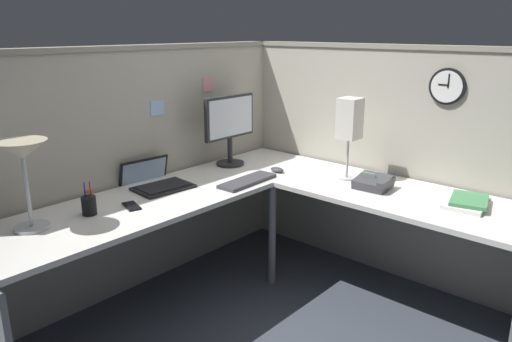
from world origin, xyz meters
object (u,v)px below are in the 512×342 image
(wall_clock, at_px, (447,86))
(computer_mouse, at_px, (277,170))
(cell_phone, at_px, (131,206))
(desk_lamp_paper, at_px, (349,121))
(monitor, at_px, (230,125))
(keyboard, at_px, (247,181))
(laptop, at_px, (155,182))
(book_stack, at_px, (467,202))
(office_phone, at_px, (374,183))
(desk_lamp_dome, at_px, (23,157))
(pen_cup, at_px, (89,205))

(wall_clock, bearing_deg, computer_mouse, 117.60)
(cell_phone, bearing_deg, desk_lamp_paper, -9.65)
(monitor, bearing_deg, cell_phone, -168.76)
(keyboard, bearing_deg, wall_clock, -51.58)
(laptop, xyz_separation_m, book_stack, (0.92, -1.60, -0.00))
(monitor, distance_m, office_phone, 1.09)
(monitor, distance_m, cell_phone, 1.04)
(monitor, height_order, desk_lamp_dome, monitor)
(monitor, relative_size, cell_phone, 3.47)
(desk_lamp_dome, height_order, desk_lamp_paper, desk_lamp_paper)
(desk_lamp_dome, xyz_separation_m, desk_lamp_paper, (1.74, -0.72, 0.02))
(monitor, bearing_deg, pen_cup, -174.07)
(desk_lamp_dome, xyz_separation_m, book_stack, (1.75, -1.49, -0.34))
(computer_mouse, height_order, wall_clock, wall_clock)
(monitor, distance_m, computer_mouse, 0.47)
(pen_cup, height_order, cell_phone, pen_cup)
(desk_lamp_paper, bearing_deg, desk_lamp_dome, 157.47)
(office_phone, bearing_deg, pen_cup, 146.42)
(laptop, height_order, office_phone, laptop)
(cell_phone, xyz_separation_m, book_stack, (1.25, -1.38, 0.02))
(office_phone, distance_m, desk_lamp_paper, 0.42)
(monitor, height_order, office_phone, monitor)
(keyboard, bearing_deg, office_phone, -59.93)
(cell_phone, bearing_deg, monitor, 27.89)
(book_stack, height_order, desk_lamp_paper, desk_lamp_paper)
(desk_lamp_paper, bearing_deg, computer_mouse, 112.79)
(laptop, bearing_deg, book_stack, -59.99)
(desk_lamp_paper, relative_size, wall_clock, 2.41)
(desk_lamp_dome, relative_size, desk_lamp_paper, 0.84)
(cell_phone, bearing_deg, book_stack, -31.29)
(laptop, bearing_deg, computer_mouse, -28.23)
(office_phone, height_order, desk_lamp_paper, desk_lamp_paper)
(desk_lamp_dome, distance_m, wall_clock, 2.38)
(laptop, height_order, computer_mouse, laptop)
(wall_clock, bearing_deg, pen_cup, 146.30)
(computer_mouse, distance_m, pen_cup, 1.29)
(pen_cup, height_order, wall_clock, wall_clock)
(keyboard, bearing_deg, desk_lamp_paper, -43.58)
(computer_mouse, xyz_separation_m, desk_lamp_dome, (-1.56, 0.29, 0.35))
(keyboard, distance_m, desk_lamp_paper, 0.75)
(keyboard, bearing_deg, pen_cup, 162.80)
(computer_mouse, bearing_deg, cell_phone, 170.50)
(wall_clock, bearing_deg, desk_lamp_dome, 149.40)
(monitor, bearing_deg, desk_lamp_paper, -72.05)
(computer_mouse, bearing_deg, laptop, 151.77)
(computer_mouse, xyz_separation_m, book_stack, (0.19, -1.21, 0.00))
(computer_mouse, bearing_deg, wall_clock, -62.40)
(monitor, relative_size, desk_lamp_dome, 1.12)
(computer_mouse, distance_m, desk_lamp_paper, 0.60)
(laptop, xyz_separation_m, cell_phone, (-0.32, -0.22, -0.02))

